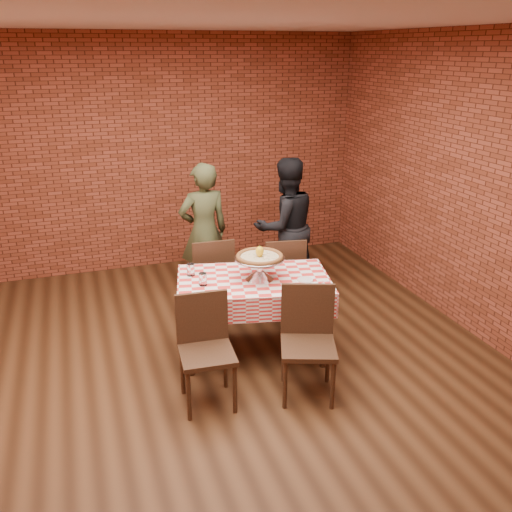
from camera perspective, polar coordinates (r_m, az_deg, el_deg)
name	(u,v)px	position (r m, az deg, el deg)	size (l,w,h in m)	color
ground	(210,388)	(4.79, -4.86, -13.57)	(6.00, 6.00, 0.00)	black
back_wall	(146,156)	(7.02, -11.41, 10.22)	(5.50, 5.50, 0.00)	maroon
table	(254,316)	(5.09, -0.23, -6.32)	(1.35, 0.81, 0.75)	#3D2617
tablecloth	(254,290)	(4.97, -0.24, -3.59)	(1.38, 0.84, 0.23)	red
pizza_stand	(260,268)	(4.88, 0.38, -1.30)	(0.46, 0.46, 0.20)	silver
pizza	(260,257)	(4.84, 0.38, -0.11)	(0.42, 0.42, 0.03)	beige
lemon	(260,251)	(4.82, 0.39, 0.48)	(0.07, 0.07, 0.09)	yellow
water_glass_left	(203,279)	(4.79, -5.58, -2.43)	(0.07, 0.07, 0.11)	white
water_glass_right	(191,270)	(5.01, -6.83, -1.43)	(0.07, 0.07, 0.11)	white
side_plate	(305,280)	(4.90, 5.16, -2.50)	(0.14, 0.14, 0.01)	white
sweetener_packet_a	(323,284)	(4.84, 7.01, -2.93)	(0.05, 0.04, 0.01)	white
sweetener_packet_b	(326,281)	(4.91, 7.31, -2.60)	(0.05, 0.04, 0.01)	white
condiment_caddy	(258,258)	(5.19, 0.19, -0.22)	(0.11, 0.09, 0.15)	silver
chair_near_left	(207,354)	(4.37, -5.14, -10.19)	(0.42, 0.42, 0.90)	#3D2617
chair_near_right	(308,346)	(4.47, 5.48, -9.34)	(0.44, 0.44, 0.92)	#3D2617
chair_far_left	(211,276)	(5.76, -4.77, -2.13)	(0.43, 0.43, 0.91)	#3D2617
chair_far_right	(282,275)	(5.79, 2.71, -2.03)	(0.42, 0.42, 0.90)	#3D2617
diner_olive	(204,232)	(6.13, -5.46, 2.54)	(0.57, 0.37, 1.56)	#3D4426
diner_black	(285,227)	(6.25, 3.09, 3.09)	(0.77, 0.60, 1.59)	black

